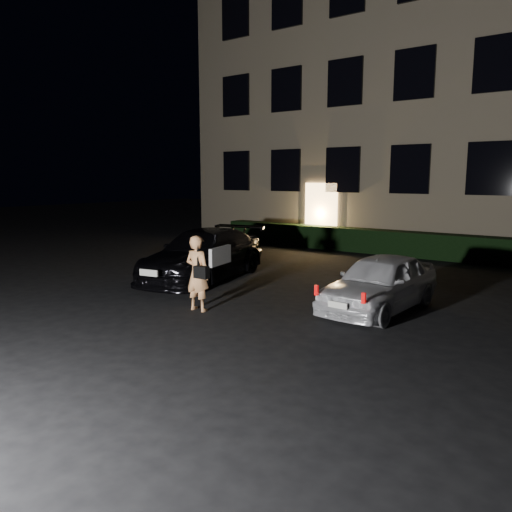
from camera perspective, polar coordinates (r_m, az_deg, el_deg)
The scene contains 6 objects.
ground at distance 9.40m, azimuth -7.09°, elevation -7.93°, with size 80.00×80.00×0.00m, color black.
building at distance 22.59m, azimuth 21.15°, elevation 16.75°, with size 20.00×8.11×12.00m.
hedge at distance 18.23m, azimuth 16.33°, elevation 1.38°, with size 15.00×0.70×0.85m, color black.
sedan at distance 13.48m, azimuth -6.04°, elevation 0.16°, with size 2.72×4.85×1.33m.
hatch at distance 10.57m, azimuth 13.96°, elevation -2.95°, with size 1.56×3.50×1.17m.
man at distance 10.26m, azimuth -6.67°, elevation -1.96°, with size 0.65×0.40×1.57m.
Camera 1 is at (6.25, -6.47, 2.72)m, focal length 35.00 mm.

